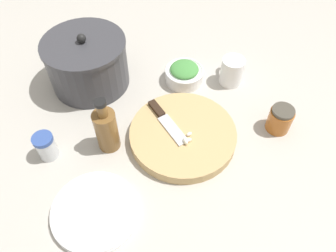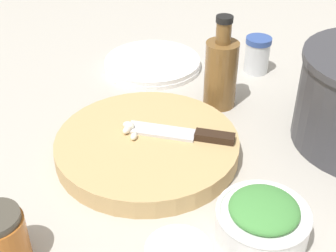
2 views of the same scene
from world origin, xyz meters
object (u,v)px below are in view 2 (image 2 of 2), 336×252
at_px(plate_stack, 153,63).
at_px(honey_jar, 0,239).
at_px(garlic_cloves, 129,129).
at_px(chef_knife, 187,134).
at_px(oil_bottle, 221,71).
at_px(cutting_board, 147,146).
at_px(herb_bowl, 263,219).
at_px(spice_jar, 257,55).

distance_m(plate_stack, honey_jar, 0.58).
xyz_separation_m(garlic_cloves, honey_jar, (0.28, -0.07, 0.00)).
relative_size(chef_knife, oil_bottle, 1.00).
bearing_deg(garlic_cloves, oil_bottle, 147.30).
distance_m(cutting_board, honey_jar, 0.29).
xyz_separation_m(herb_bowl, plate_stack, (-0.45, -0.30, -0.02)).
bearing_deg(spice_jar, garlic_cloves, -26.36).
relative_size(spice_jar, oil_bottle, 0.44).
distance_m(chef_knife, herb_bowl, 0.22).
xyz_separation_m(cutting_board, honey_jar, (0.27, -0.11, 0.02)).
relative_size(garlic_cloves, oil_bottle, 0.22).
xyz_separation_m(chef_knife, herb_bowl, (0.16, 0.15, -0.01)).
bearing_deg(garlic_cloves, chef_knife, 99.87).
distance_m(spice_jar, plate_stack, 0.24).
relative_size(chef_knife, herb_bowl, 1.42).
bearing_deg(garlic_cloves, plate_stack, -169.68).
distance_m(cutting_board, spice_jar, 0.39).
xyz_separation_m(cutting_board, oil_bottle, (-0.20, 0.09, 0.06)).
height_order(herb_bowl, plate_stack, herb_bowl).
xyz_separation_m(cutting_board, herb_bowl, (0.13, 0.21, 0.01)).
bearing_deg(honey_jar, herb_bowl, 113.19).
relative_size(herb_bowl, honey_jar, 1.59).
xyz_separation_m(herb_bowl, oil_bottle, (-0.33, -0.12, 0.04)).
bearing_deg(spice_jar, cutting_board, -21.28).
bearing_deg(oil_bottle, garlic_cloves, -32.70).
bearing_deg(honey_jar, garlic_cloves, 165.02).
bearing_deg(oil_bottle, spice_jar, 161.96).
bearing_deg(honey_jar, plate_stack, 178.18).
bearing_deg(cutting_board, garlic_cloves, -102.60).
bearing_deg(chef_knife, garlic_cloves, 97.76).
distance_m(chef_knife, plate_stack, 0.33).
bearing_deg(honey_jar, chef_knife, 149.74).
bearing_deg(plate_stack, spice_jar, 101.35).
height_order(herb_bowl, oil_bottle, oil_bottle).
relative_size(garlic_cloves, plate_stack, 0.18).
distance_m(cutting_board, chef_knife, 0.07).
relative_size(herb_bowl, oil_bottle, 0.71).
xyz_separation_m(chef_knife, honey_jar, (0.29, -0.17, 0.00)).
xyz_separation_m(spice_jar, oil_bottle, (0.16, -0.05, 0.03)).
bearing_deg(spice_jar, chef_knife, -12.91).
height_order(garlic_cloves, spice_jar, spice_jar).
distance_m(chef_knife, spice_jar, 0.34).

